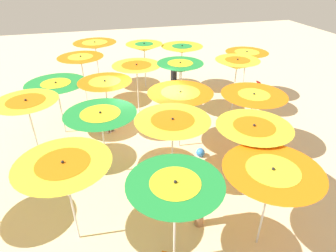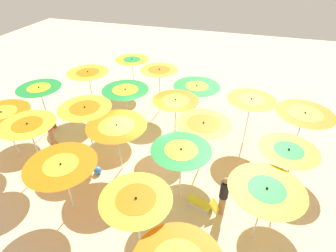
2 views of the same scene
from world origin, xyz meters
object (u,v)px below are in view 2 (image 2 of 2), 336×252
(lounger_1, at_px, (49,121))
(lounger_2, at_px, (187,136))
(beach_umbrella_0, at_px, (3,116))
(beach_umbrella_6, at_px, (86,111))
(beach_umbrella_7, at_px, (117,129))
(beach_umbrella_16, at_px, (159,73))
(beach_ball, at_px, (98,170))
(beach_umbrella_17, at_px, (197,90))
(beach_umbrella_9, at_px, (266,193))
(beach_umbrella_19, at_px, (304,117))
(lounger_0, at_px, (292,149))
(beach_umbrella_8, at_px, (181,154))
(beach_umbrella_12, at_px, (176,103))
(beachgoer_0, at_px, (49,127))
(beach_umbrella_15, at_px, (132,62))
(lounger_4, at_px, (202,203))
(beach_umbrella_5, at_px, (40,91))
(beach_umbrella_10, at_px, (88,75))
(beachgoer_1, at_px, (224,195))
(beach_umbrella_13, at_px, (203,127))
(beach_umbrella_2, at_px, (62,169))
(beach_umbrella_3, at_px, (136,204))
(beach_umbrella_1, at_px, (29,128))
(beach_umbrella_18, at_px, (251,103))
(beach_umbrella_14, at_px, (287,154))
(beach_umbrella_11, at_px, (126,93))

(lounger_1, height_order, lounger_2, lounger_1)
(beach_umbrella_0, bearing_deg, lounger_1, 97.76)
(beach_umbrella_6, bearing_deg, beach_umbrella_7, -23.52)
(beach_umbrella_16, xyz_separation_m, beach_ball, (-0.90, -5.46, -2.12))
(beach_umbrella_17, bearing_deg, beach_umbrella_9, -61.98)
(beach_umbrella_17, bearing_deg, beach_umbrella_16, 162.18)
(beach_umbrella_16, xyz_separation_m, beach_umbrella_19, (6.70, -2.37, 0.01))
(beach_umbrella_19, height_order, lounger_0, beach_umbrella_19)
(beach_umbrella_8, bearing_deg, beach_umbrella_19, 39.67)
(beach_umbrella_12, relative_size, beach_umbrella_16, 0.92)
(lounger_1, relative_size, beachgoer_0, 0.71)
(beach_umbrella_12, bearing_deg, lounger_0, 7.91)
(beach_umbrella_16, height_order, beach_umbrella_19, beach_umbrella_16)
(beach_umbrella_7, height_order, lounger_1, beach_umbrella_7)
(beach_umbrella_15, relative_size, lounger_4, 1.74)
(beach_umbrella_5, relative_size, beach_umbrella_10, 1.00)
(beachgoer_1, height_order, beach_ball, beachgoer_1)
(beach_umbrella_16, distance_m, beach_umbrella_17, 2.26)
(beach_umbrella_13, distance_m, lounger_0, 4.76)
(beach_umbrella_13, height_order, lounger_2, beach_umbrella_13)
(beach_umbrella_2, distance_m, beach_umbrella_8, 3.81)
(beach_umbrella_8, xyz_separation_m, beachgoer_0, (-6.48, 1.41, -1.17))
(beach_umbrella_16, height_order, beachgoer_1, beach_umbrella_16)
(beach_umbrella_3, relative_size, beach_umbrella_7, 1.10)
(beach_umbrella_1, relative_size, beach_umbrella_13, 1.05)
(lounger_4, bearing_deg, beach_umbrella_5, 0.57)
(beach_umbrella_12, distance_m, beachgoer_0, 5.81)
(lounger_1, bearing_deg, beach_umbrella_8, 11.10)
(beach_umbrella_19, xyz_separation_m, beachgoer_0, (-10.54, -1.96, -1.31))
(beach_umbrella_1, xyz_separation_m, beach_umbrella_13, (6.14, 2.10, -0.10))
(beach_umbrella_15, bearing_deg, beach_umbrella_19, -24.83)
(beach_umbrella_1, bearing_deg, beach_ball, 14.22)
(beach_umbrella_9, bearing_deg, beach_umbrella_17, 118.02)
(beach_umbrella_16, xyz_separation_m, beach_umbrella_17, (2.13, -0.68, -0.33))
(beach_umbrella_3, relative_size, lounger_1, 1.95)
(lounger_4, bearing_deg, beach_umbrella_12, -42.85)
(beach_umbrella_7, xyz_separation_m, beach_umbrella_10, (-3.38, 3.71, 0.19))
(beach_umbrella_16, height_order, beach_umbrella_18, beach_umbrella_16)
(beach_umbrella_7, height_order, beach_umbrella_16, beach_umbrella_16)
(beach_umbrella_0, bearing_deg, beach_umbrella_6, 26.37)
(beach_umbrella_14, xyz_separation_m, beach_ball, (-6.87, -0.65, -2.05))
(beach_umbrella_6, xyz_separation_m, beachgoer_0, (-1.94, -0.20, -1.06))
(beach_umbrella_11, distance_m, beach_ball, 3.81)
(beach_umbrella_6, relative_size, beach_ball, 7.25)
(beach_umbrella_15, bearing_deg, beach_umbrella_16, -37.83)
(beach_umbrella_0, height_order, beach_umbrella_6, beach_umbrella_0)
(beach_umbrella_1, height_order, beach_umbrella_6, beach_umbrella_1)
(beach_umbrella_5, bearing_deg, beach_umbrella_13, -3.88)
(beach_umbrella_3, height_order, beach_umbrella_19, beach_umbrella_3)
(lounger_0, bearing_deg, beach_umbrella_0, -55.00)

